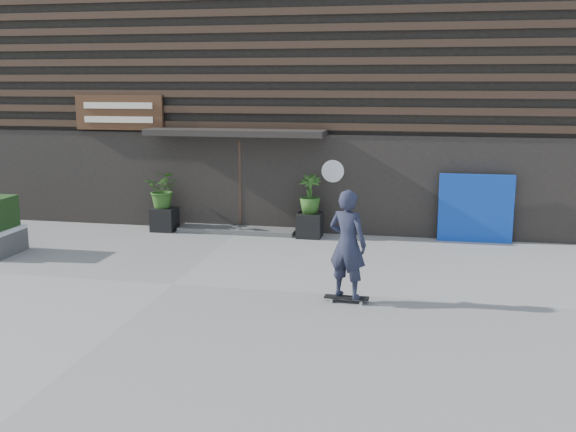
% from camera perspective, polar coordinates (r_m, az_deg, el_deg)
% --- Properties ---
extents(ground, '(80.00, 80.00, 0.00)m').
position_cam_1_polar(ground, '(12.91, -9.82, -5.78)').
color(ground, gray).
rests_on(ground, ground).
extents(entrance_step, '(3.00, 0.80, 0.12)m').
position_cam_1_polar(entrance_step, '(17.12, -4.33, -1.17)').
color(entrance_step, '#494947').
rests_on(entrance_step, ground).
extents(planter_pot_left, '(0.60, 0.60, 0.60)m').
position_cam_1_polar(planter_pot_left, '(17.48, -10.52, -0.26)').
color(planter_pot_left, black).
rests_on(planter_pot_left, ground).
extents(bamboo_left, '(0.86, 0.75, 0.96)m').
position_cam_1_polar(bamboo_left, '(17.35, -10.62, 2.26)').
color(bamboo_left, '#2D591E').
rests_on(bamboo_left, planter_pot_left).
extents(planter_pot_right, '(0.60, 0.60, 0.60)m').
position_cam_1_polar(planter_pot_right, '(16.47, 1.86, -0.79)').
color(planter_pot_right, black).
rests_on(planter_pot_right, ground).
extents(bamboo_right, '(0.54, 0.54, 0.96)m').
position_cam_1_polar(bamboo_right, '(16.32, 1.87, 1.88)').
color(bamboo_right, '#2D591E').
rests_on(bamboo_right, planter_pot_right).
extents(blue_tarp, '(1.75, 0.15, 1.63)m').
position_cam_1_polar(blue_tarp, '(16.51, 15.76, 0.64)').
color(blue_tarp, '#0C33A5').
rests_on(blue_tarp, ground).
extents(building, '(18.00, 11.00, 8.00)m').
position_cam_1_polar(building, '(21.92, -0.65, 11.95)').
color(building, black).
rests_on(building, ground).
extents(skateboarder, '(0.81, 0.67, 1.99)m').
position_cam_1_polar(skateboarder, '(11.49, 5.12, -2.43)').
color(skateboarder, black).
rests_on(skateboarder, ground).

